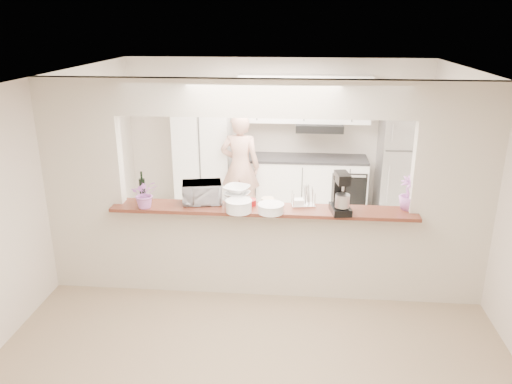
# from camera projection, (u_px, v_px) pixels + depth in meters

# --- Properties ---
(floor) EXTENTS (6.00, 6.00, 0.00)m
(floor) POSITION_uv_depth(u_px,v_px,m) (263.00, 291.00, 5.96)
(floor) COLOR tan
(floor) RESTS_ON ground
(tile_overlay) EXTENTS (5.00, 2.90, 0.01)m
(tile_overlay) POSITION_uv_depth(u_px,v_px,m) (270.00, 237.00, 7.42)
(tile_overlay) COLOR beige
(tile_overlay) RESTS_ON floor
(partition) EXTENTS (5.00, 0.15, 2.50)m
(partition) POSITION_uv_depth(u_px,v_px,m) (263.00, 173.00, 5.47)
(partition) COLOR beige
(partition) RESTS_ON floor
(bar_counter) EXTENTS (3.40, 0.38, 1.09)m
(bar_counter) POSITION_uv_depth(u_px,v_px,m) (263.00, 248.00, 5.77)
(bar_counter) COLOR beige
(bar_counter) RESTS_ON floor
(kitchen_cabinets) EXTENTS (3.15, 0.62, 2.25)m
(kitchen_cabinets) POSITION_uv_depth(u_px,v_px,m) (264.00, 154.00, 8.22)
(kitchen_cabinets) COLOR white
(kitchen_cabinets) RESTS_ON floor
(refrigerator) EXTENTS (0.75, 0.70, 1.70)m
(refrigerator) POSITION_uv_depth(u_px,v_px,m) (402.00, 166.00, 8.00)
(refrigerator) COLOR #B9B8BE
(refrigerator) RESTS_ON floor
(flower_left) EXTENTS (0.35, 0.33, 0.32)m
(flower_left) POSITION_uv_depth(u_px,v_px,m) (145.00, 194.00, 5.52)
(flower_left) COLOR #E378C8
(flower_left) RESTS_ON bar_counter
(wine_bottle_a) EXTENTS (0.07, 0.07, 0.35)m
(wine_bottle_a) POSITION_uv_depth(u_px,v_px,m) (142.00, 189.00, 5.74)
(wine_bottle_a) COLOR black
(wine_bottle_a) RESTS_ON bar_counter
(wine_bottle_b) EXTENTS (0.06, 0.06, 0.32)m
(wine_bottle_b) POSITION_uv_depth(u_px,v_px,m) (142.00, 190.00, 5.75)
(wine_bottle_b) COLOR black
(wine_bottle_b) RESTS_ON bar_counter
(toaster_oven) EXTENTS (0.49, 0.38, 0.24)m
(toaster_oven) POSITION_uv_depth(u_px,v_px,m) (202.00, 193.00, 5.67)
(toaster_oven) COLOR #BAB9BE
(toaster_oven) RESTS_ON bar_counter
(serving_bowls) EXTENTS (0.36, 0.36, 0.21)m
(serving_bowls) POSITION_uv_depth(u_px,v_px,m) (237.00, 195.00, 5.64)
(serving_bowls) COLOR silver
(serving_bowls) RESTS_ON bar_counter
(plate_stack_a) EXTENTS (0.29, 0.29, 0.13)m
(plate_stack_a) POSITION_uv_depth(u_px,v_px,m) (239.00, 206.00, 5.42)
(plate_stack_a) COLOR white
(plate_stack_a) RESTS_ON bar_counter
(plate_stack_b) EXTENTS (0.29, 0.29, 0.10)m
(plate_stack_b) POSITION_uv_depth(u_px,v_px,m) (271.00, 208.00, 5.40)
(plate_stack_b) COLOR white
(plate_stack_b) RESTS_ON bar_counter
(red_bowl) EXTENTS (0.14, 0.14, 0.07)m
(red_bowl) POSITION_uv_depth(u_px,v_px,m) (250.00, 202.00, 5.63)
(red_bowl) COLOR maroon
(red_bowl) RESTS_ON bar_counter
(tan_bowl) EXTENTS (0.15, 0.15, 0.07)m
(tan_bowl) POSITION_uv_depth(u_px,v_px,m) (268.00, 201.00, 5.66)
(tan_bowl) COLOR beige
(tan_bowl) RESTS_ON bar_counter
(utensil_caddy) EXTENTS (0.28, 0.19, 0.24)m
(utensil_caddy) POSITION_uv_depth(u_px,v_px,m) (303.00, 197.00, 5.58)
(utensil_caddy) COLOR silver
(utensil_caddy) RESTS_ON bar_counter
(stand_mixer) EXTENTS (0.24, 0.34, 0.46)m
(stand_mixer) POSITION_uv_depth(u_px,v_px,m) (341.00, 195.00, 5.36)
(stand_mixer) COLOR black
(stand_mixer) RESTS_ON bar_counter
(flower_right) EXTENTS (0.22, 0.22, 0.37)m
(flower_right) POSITION_uv_depth(u_px,v_px,m) (409.00, 193.00, 5.46)
(flower_right) COLOR #CB6DCA
(flower_right) RESTS_ON bar_counter
(person) EXTENTS (0.64, 0.44, 1.71)m
(person) POSITION_uv_depth(u_px,v_px,m) (240.00, 167.00, 7.89)
(person) COLOR #D39E89
(person) RESTS_ON floor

